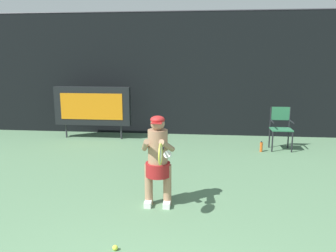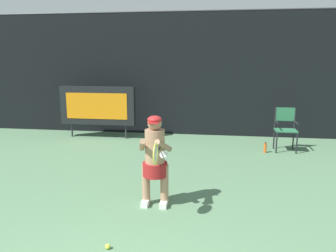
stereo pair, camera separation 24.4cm
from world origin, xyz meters
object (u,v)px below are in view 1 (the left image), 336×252
(tennis_ball_loose, at_px, (115,248))
(tennis_player, at_px, (158,158))
(scoreboard, at_px, (92,106))
(tennis_racket, at_px, (161,154))
(water_bottle, at_px, (261,147))
(umpire_chair, at_px, (281,126))

(tennis_ball_loose, bearing_deg, tennis_player, 75.62)
(scoreboard, xyz_separation_m, tennis_racket, (2.60, -4.86, 0.06))
(water_bottle, bearing_deg, umpire_chair, 29.97)
(tennis_player, xyz_separation_m, tennis_racket, (0.11, -0.53, 0.22))
(tennis_racket, xyz_separation_m, tennis_ball_loose, (-0.46, -0.83, -0.98))
(umpire_chair, height_order, tennis_player, tennis_player)
(tennis_player, bearing_deg, tennis_ball_loose, -104.38)
(scoreboard, xyz_separation_m, tennis_player, (2.49, -4.33, -0.16))
(scoreboard, distance_m, tennis_racket, 5.51)
(umpire_chair, xyz_separation_m, tennis_ball_loose, (-3.01, -5.03, -0.58))
(water_bottle, distance_m, tennis_racket, 4.49)
(tennis_player, distance_m, tennis_ball_loose, 1.59)
(scoreboard, relative_size, tennis_player, 1.51)
(tennis_racket, height_order, tennis_ball_loose, tennis_racket)
(scoreboard, distance_m, water_bottle, 4.81)
(scoreboard, distance_m, umpire_chair, 5.20)
(umpire_chair, distance_m, tennis_ball_loose, 5.89)
(water_bottle, height_order, tennis_player, tennis_player)
(scoreboard, bearing_deg, tennis_racket, -61.87)
(water_bottle, height_order, tennis_ball_loose, water_bottle)
(tennis_player, bearing_deg, water_bottle, 57.46)
(tennis_player, bearing_deg, tennis_racket, -77.88)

